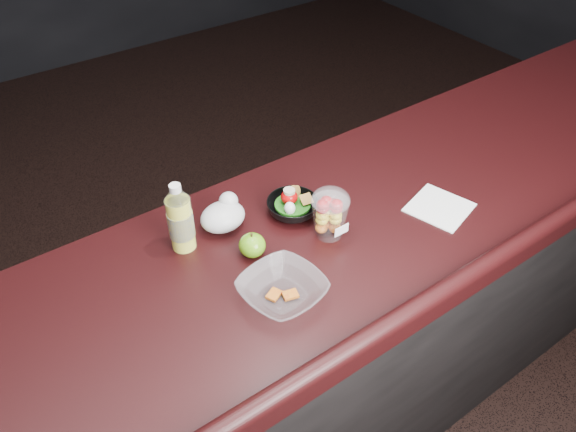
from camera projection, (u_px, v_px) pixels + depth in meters
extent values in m
cube|color=black|center=(296.00, 360.00, 1.85)|extent=(4.00, 0.65, 0.98)
cube|color=black|center=(297.00, 248.00, 1.52)|extent=(4.06, 0.71, 0.04)
cylinder|color=yellow|center=(181.00, 224.00, 1.45)|extent=(0.06, 0.06, 0.16)
cylinder|color=white|center=(181.00, 224.00, 1.45)|extent=(0.07, 0.07, 0.16)
cone|color=white|center=(176.00, 196.00, 1.39)|extent=(0.06, 0.06, 0.03)
cylinder|color=white|center=(175.00, 188.00, 1.37)|extent=(0.03, 0.03, 0.02)
cylinder|color=#072D99|center=(181.00, 224.00, 1.45)|extent=(0.07, 0.07, 0.07)
ellipsoid|color=white|center=(331.00, 200.00, 1.46)|extent=(0.10, 0.10, 0.06)
ellipsoid|color=#3D880F|center=(252.00, 245.00, 1.45)|extent=(0.07, 0.07, 0.06)
cylinder|color=black|center=(252.00, 235.00, 1.43)|extent=(0.01, 0.01, 0.01)
ellipsoid|color=silver|center=(223.00, 217.00, 1.53)|extent=(0.13, 0.10, 0.08)
sphere|color=silver|center=(229.00, 201.00, 1.54)|extent=(0.05, 0.05, 0.05)
imported|color=black|center=(293.00, 207.00, 1.58)|extent=(0.17, 0.17, 0.05)
cylinder|color=#0F470C|center=(293.00, 205.00, 1.58)|extent=(0.10, 0.10, 0.01)
ellipsoid|color=#AD0708|center=(289.00, 197.00, 1.57)|extent=(0.05, 0.05, 0.04)
cylinder|color=beige|center=(289.00, 191.00, 1.56)|extent=(0.03, 0.03, 0.01)
ellipsoid|color=white|center=(290.00, 208.00, 1.54)|extent=(0.03, 0.03, 0.04)
imported|color=silver|center=(282.00, 290.00, 1.35)|extent=(0.22, 0.22, 0.05)
cube|color=#990F0C|center=(274.00, 295.00, 1.35)|extent=(0.05, 0.04, 0.01)
cube|color=#990F0C|center=(290.00, 295.00, 1.35)|extent=(0.04, 0.04, 0.01)
cube|color=white|center=(439.00, 207.00, 1.62)|extent=(0.20, 0.20, 0.00)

